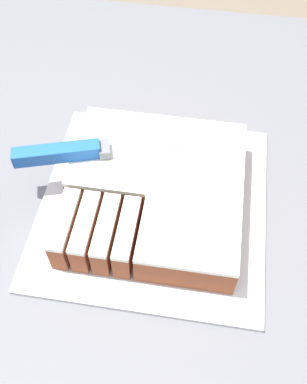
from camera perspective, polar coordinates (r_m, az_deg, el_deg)
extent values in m
plane|color=#7F705B|center=(1.57, -1.64, -22.00)|extent=(8.00, 8.00, 0.00)
cube|color=slate|center=(1.11, -2.23, -16.16)|extent=(1.40, 1.10, 0.96)
cube|color=silver|center=(0.68, 0.00, -1.55)|extent=(0.34, 0.34, 0.01)
cube|color=#994C2D|center=(0.69, 0.66, 3.28)|extent=(0.25, 0.16, 0.05)
cube|color=white|center=(0.67, 0.69, 4.83)|extent=(0.25, 0.16, 0.01)
cube|color=#994C2D|center=(0.62, 4.44, -6.71)|extent=(0.13, 0.10, 0.05)
cube|color=white|center=(0.59, 4.62, -5.36)|extent=(0.13, 0.10, 0.01)
cube|color=#994C2D|center=(0.64, -10.94, -4.76)|extent=(0.02, 0.10, 0.05)
cube|color=white|center=(0.61, -11.36, -3.38)|extent=(0.02, 0.10, 0.01)
cube|color=#994C2D|center=(0.63, -8.45, -5.14)|extent=(0.02, 0.10, 0.05)
cube|color=white|center=(0.61, -8.77, -3.76)|extent=(0.02, 0.10, 0.01)
cube|color=#994C2D|center=(0.62, -5.90, -5.52)|extent=(0.02, 0.10, 0.05)
cube|color=white|center=(0.60, -6.13, -4.14)|extent=(0.02, 0.10, 0.01)
cube|color=#994C2D|center=(0.62, -3.31, -5.90)|extent=(0.02, 0.10, 0.05)
cube|color=white|center=(0.59, -3.44, -4.52)|extent=(0.02, 0.10, 0.01)
cube|color=silver|center=(0.67, 1.62, 5.96)|extent=(0.19, 0.08, 0.00)
cube|color=slate|center=(0.66, -6.25, 5.40)|extent=(0.02, 0.03, 0.02)
cube|color=#1E59B2|center=(0.67, -12.20, 4.84)|extent=(0.13, 0.06, 0.02)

